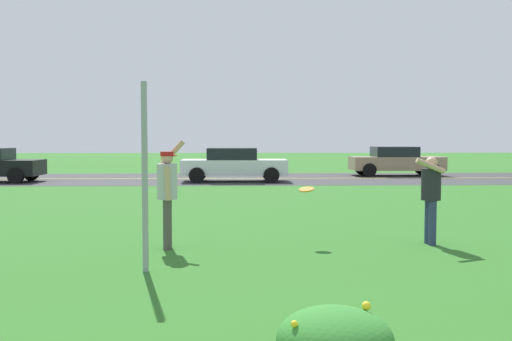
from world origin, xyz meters
name	(u,v)px	position (x,y,z in m)	size (l,w,h in m)	color
ground_plane	(301,215)	(0.00, 12.68, 0.00)	(120.00, 120.00, 0.00)	#2D6B23
highway_strip	(271,178)	(0.00, 25.37, 0.00)	(120.00, 8.09, 0.01)	#38383A
highway_center_stripe	(271,178)	(0.00, 25.37, 0.01)	(120.00, 0.16, 0.00)	yellow
daylily_clump_front_center	(335,339)	(-0.80, 3.19, 0.25)	(0.95, 0.91, 0.52)	#337F2D
sign_post_near_path	(145,177)	(-2.86, 6.71, 1.32)	(0.07, 0.10, 2.65)	#93969B
person_thrower_red_cap_gray_shirt	(167,189)	(-2.75, 8.39, 1.01)	(0.46, 0.50, 1.84)	#B2B2B7
person_catcher_dark_shirt	(431,192)	(1.82, 8.64, 0.92)	(0.52, 0.51, 1.54)	#232328
frisbee_orange	(306,189)	(-0.35, 8.78, 0.96)	(0.27, 0.27, 0.11)	orange
car_white_center_left	(234,164)	(-1.70, 23.55, 0.74)	(4.50, 2.00, 1.45)	silver
car_tan_center_right	(396,161)	(6.36, 27.19, 0.74)	(4.50, 2.00, 1.45)	#937F60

